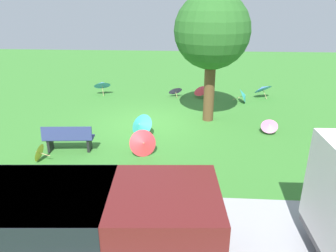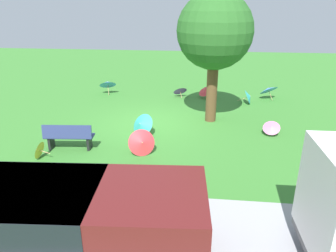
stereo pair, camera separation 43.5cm
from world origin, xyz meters
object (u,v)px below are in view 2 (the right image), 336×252
(parasol_pink_0, at_px, (271,127))
(parasol_teal_3, at_px, (141,124))
(parasol_yellow_0, at_px, (38,150))
(parasol_red_1, at_px, (142,143))
(parasol_blue_0, at_px, (108,83))
(parasol_blue_1, at_px, (268,89))
(van_dark, at_px, (70,218))
(parasol_red_0, at_px, (205,90))
(parasol_purple_0, at_px, (180,90))
(parasol_teal_2, at_px, (249,97))
(park_bench, at_px, (69,136))
(shade_tree, at_px, (215,32))

(parasol_pink_0, relative_size, parasol_teal_3, 0.70)
(parasol_yellow_0, bearing_deg, parasol_red_1, -169.70)
(parasol_blue_0, distance_m, parasol_blue_1, 8.26)
(van_dark, xyz_separation_m, parasol_yellow_0, (2.71, -3.86, -0.63))
(parasol_teal_3, bearing_deg, parasol_pink_0, -174.32)
(parasol_red_0, relative_size, parasol_purple_0, 1.17)
(parasol_blue_0, bearing_deg, parasol_teal_2, 171.96)
(parasol_blue_0, bearing_deg, park_bench, 95.75)
(parasol_teal_2, bearing_deg, parasol_red_1, 55.51)
(parasol_purple_0, relative_size, parasol_red_1, 0.90)
(parasol_red_0, distance_m, parasol_blue_1, 3.13)
(park_bench, bearing_deg, parasol_blue_1, -138.47)
(parasol_red_0, xyz_separation_m, parasol_pink_0, (-2.40, 4.56, -0.08))
(parasol_teal_2, relative_size, parasol_teal_3, 0.70)
(shade_tree, relative_size, parasol_yellow_0, 8.76)
(parasol_red_0, relative_size, parasol_yellow_0, 1.81)
(parasol_red_1, xyz_separation_m, parasol_pink_0, (-4.39, -2.08, -0.10))
(park_bench, xyz_separation_m, parasol_blue_0, (0.68, -6.78, 0.09))
(parasol_yellow_0, height_order, parasol_blue_1, parasol_blue_1)
(park_bench, height_order, parasol_purple_0, park_bench)
(park_bench, bearing_deg, parasol_red_1, 176.76)
(park_bench, height_order, parasol_blue_0, park_bench)
(parasol_teal_2, bearing_deg, parasol_pink_0, 95.02)
(parasol_yellow_0, bearing_deg, park_bench, -134.93)
(shade_tree, distance_m, parasol_purple_0, 4.84)
(parasol_blue_0, height_order, parasol_yellow_0, parasol_blue_0)
(parasol_blue_0, bearing_deg, parasol_teal_3, 117.95)
(van_dark, bearing_deg, parasol_red_1, -96.06)
(parasol_teal_3, distance_m, parasol_yellow_0, 3.59)
(park_bench, xyz_separation_m, shade_tree, (-4.67, -3.27, 3.05))
(parasol_blue_0, bearing_deg, shade_tree, 146.77)
(parasol_red_0, bearing_deg, van_dark, 77.44)
(parasol_red_0, xyz_separation_m, parasol_yellow_0, (5.17, 7.22, -0.12))
(parasol_teal_3, height_order, parasol_yellow_0, parasol_teal_3)
(park_bench, height_order, parasol_pink_0, park_bench)
(park_bench, bearing_deg, parasol_blue_0, -84.25)
(parasol_teal_3, xyz_separation_m, parasol_blue_1, (-5.44, -5.24, 0.09))
(shade_tree, distance_m, parasol_blue_0, 7.05)
(parasol_purple_0, xyz_separation_m, parasol_yellow_0, (3.87, 7.32, -0.06))
(parasol_purple_0, height_order, parasol_teal_3, parasol_teal_3)
(park_bench, xyz_separation_m, parasol_pink_0, (-6.85, -1.94, -0.14))
(parasol_pink_0, bearing_deg, parasol_yellow_0, 19.32)
(park_bench, height_order, shade_tree, shade_tree)
(parasol_blue_0, relative_size, parasol_teal_2, 1.45)
(van_dark, height_order, parasol_blue_0, van_dark)
(parasol_red_0, distance_m, parasol_red_1, 6.93)
(park_bench, distance_m, parasol_teal_2, 8.70)
(parasol_red_0, bearing_deg, parasol_teal_2, 160.39)
(parasol_teal_3, relative_size, parasol_yellow_0, 1.87)
(shade_tree, relative_size, parasol_teal_2, 6.67)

